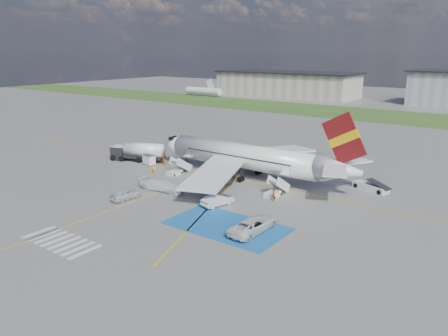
{
  "coord_description": "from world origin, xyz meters",
  "views": [
    {
      "loc": [
        37.74,
        -42.24,
        19.9
      ],
      "look_at": [
        2.15,
        6.13,
        3.5
      ],
      "focal_mm": 35.0,
      "sensor_mm": 36.0,
      "label": 1
    }
  ],
  "objects_px": {
    "airliner": "(250,157)",
    "van_white_a": "(254,223)",
    "van_white_b": "(162,183)",
    "fuel_tanker": "(138,153)",
    "belt_loader": "(371,187)",
    "gpu_cart": "(149,160)",
    "car_silver_a": "(125,194)",
    "car_silver_b": "(218,200)"
  },
  "relations": [
    {
      "from": "belt_loader",
      "to": "car_silver_b",
      "type": "relative_size",
      "value": 1.26
    },
    {
      "from": "gpu_cart",
      "to": "car_silver_a",
      "type": "height_order",
      "value": "gpu_cart"
    },
    {
      "from": "belt_loader",
      "to": "van_white_b",
      "type": "bearing_deg",
      "value": -126.18
    },
    {
      "from": "airliner",
      "to": "van_white_b",
      "type": "relative_size",
      "value": 6.63
    },
    {
      "from": "van_white_b",
      "to": "van_white_a",
      "type": "bearing_deg",
      "value": -109.75
    },
    {
      "from": "airliner",
      "to": "gpu_cart",
      "type": "bearing_deg",
      "value": -168.57
    },
    {
      "from": "gpu_cart",
      "to": "van_white_b",
      "type": "bearing_deg",
      "value": -24.27
    },
    {
      "from": "car_silver_b",
      "to": "van_white_b",
      "type": "relative_size",
      "value": 0.84
    },
    {
      "from": "belt_loader",
      "to": "car_silver_a",
      "type": "relative_size",
      "value": 1.34
    },
    {
      "from": "airliner",
      "to": "van_white_a",
      "type": "height_order",
      "value": "airliner"
    },
    {
      "from": "fuel_tanker",
      "to": "car_silver_a",
      "type": "height_order",
      "value": "fuel_tanker"
    },
    {
      "from": "airliner",
      "to": "van_white_b",
      "type": "height_order",
      "value": "airliner"
    },
    {
      "from": "airliner",
      "to": "car_silver_a",
      "type": "xyz_separation_m",
      "value": [
        -8.11,
        -18.73,
        -2.64
      ]
    },
    {
      "from": "van_white_a",
      "to": "van_white_b",
      "type": "relative_size",
      "value": 1.02
    },
    {
      "from": "van_white_a",
      "to": "belt_loader",
      "type": "bearing_deg",
      "value": -102.66
    },
    {
      "from": "van_white_b",
      "to": "fuel_tanker",
      "type": "bearing_deg",
      "value": 51.79
    },
    {
      "from": "belt_loader",
      "to": "gpu_cart",
      "type": "bearing_deg",
      "value": -148.87
    },
    {
      "from": "car_silver_a",
      "to": "car_silver_b",
      "type": "height_order",
      "value": "car_silver_b"
    },
    {
      "from": "airliner",
      "to": "car_silver_b",
      "type": "height_order",
      "value": "airliner"
    },
    {
      "from": "belt_loader",
      "to": "van_white_a",
      "type": "relative_size",
      "value": 1.04
    },
    {
      "from": "van_white_a",
      "to": "car_silver_b",
      "type": "bearing_deg",
      "value": -26.06
    },
    {
      "from": "car_silver_b",
      "to": "van_white_a",
      "type": "xyz_separation_m",
      "value": [
        8.38,
        -4.36,
        0.3
      ]
    },
    {
      "from": "fuel_tanker",
      "to": "gpu_cart",
      "type": "bearing_deg",
      "value": -33.9
    },
    {
      "from": "fuel_tanker",
      "to": "van_white_b",
      "type": "relative_size",
      "value": 1.86
    },
    {
      "from": "van_white_b",
      "to": "gpu_cart",
      "type": "bearing_deg",
      "value": 47.17
    },
    {
      "from": "gpu_cart",
      "to": "car_silver_a",
      "type": "relative_size",
      "value": 0.57
    },
    {
      "from": "belt_loader",
      "to": "van_white_a",
      "type": "bearing_deg",
      "value": -87.02
    },
    {
      "from": "belt_loader",
      "to": "van_white_b",
      "type": "relative_size",
      "value": 1.06
    },
    {
      "from": "gpu_cart",
      "to": "car_silver_a",
      "type": "xyz_separation_m",
      "value": [
        10.74,
        -14.91,
        -0.09
      ]
    },
    {
      "from": "gpu_cart",
      "to": "belt_loader",
      "type": "distance_m",
      "value": 37.56
    },
    {
      "from": "belt_loader",
      "to": "car_silver_b",
      "type": "distance_m",
      "value": 23.23
    },
    {
      "from": "airliner",
      "to": "van_white_a",
      "type": "bearing_deg",
      "value": -55.87
    },
    {
      "from": "car_silver_a",
      "to": "van_white_b",
      "type": "relative_size",
      "value": 0.79
    },
    {
      "from": "gpu_cart",
      "to": "belt_loader",
      "type": "height_order",
      "value": "gpu_cart"
    },
    {
      "from": "fuel_tanker",
      "to": "belt_loader",
      "type": "height_order",
      "value": "fuel_tanker"
    },
    {
      "from": "airliner",
      "to": "van_white_a",
      "type": "relative_size",
      "value": 6.49
    },
    {
      "from": "airliner",
      "to": "fuel_tanker",
      "type": "height_order",
      "value": "airliner"
    },
    {
      "from": "car_silver_b",
      "to": "van_white_a",
      "type": "height_order",
      "value": "van_white_a"
    },
    {
      "from": "fuel_tanker",
      "to": "car_silver_b",
      "type": "distance_m",
      "value": 28.05
    },
    {
      "from": "van_white_a",
      "to": "van_white_b",
      "type": "distance_m",
      "value": 19.21
    },
    {
      "from": "airliner",
      "to": "van_white_a",
      "type": "distance_m",
      "value": 21.26
    },
    {
      "from": "gpu_cart",
      "to": "belt_loader",
      "type": "relative_size",
      "value": 0.42
    }
  ]
}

